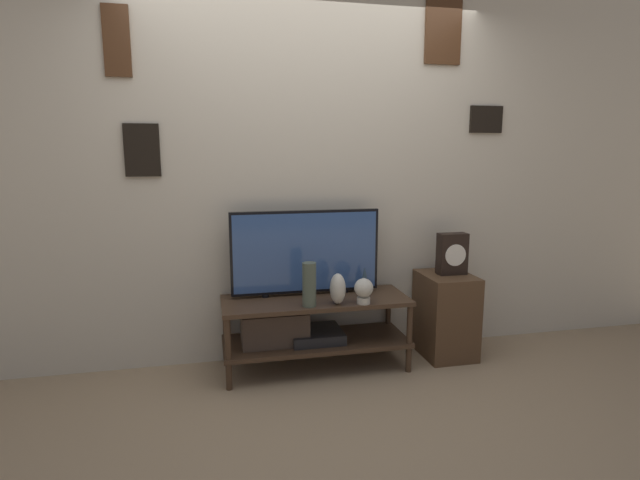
{
  "coord_description": "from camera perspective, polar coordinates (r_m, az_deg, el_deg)",
  "views": [
    {
      "loc": [
        -0.69,
        -2.95,
        1.5
      ],
      "look_at": [
        0.03,
        0.28,
        0.91
      ],
      "focal_mm": 28.0,
      "sensor_mm": 36.0,
      "label": 1
    }
  ],
  "objects": [
    {
      "name": "mantel_clock",
      "position": [
        3.75,
        14.87,
        -1.53
      ],
      "size": [
        0.21,
        0.11,
        0.3
      ],
      "color": "black",
      "rests_on": "side_table"
    },
    {
      "name": "ground_plane",
      "position": [
        3.38,
        0.54,
        -16.22
      ],
      "size": [
        12.0,
        12.0,
        0.0
      ],
      "primitive_type": "plane",
      "color": "#997F60"
    },
    {
      "name": "vase_tall_ceramic",
      "position": [
        3.24,
        -1.24,
        -5.12
      ],
      "size": [
        0.09,
        0.09,
        0.29
      ],
      "color": "#4C5647",
      "rests_on": "media_console"
    },
    {
      "name": "vase_slim_bronze",
      "position": [
        3.53,
        5.1,
        -4.67
      ],
      "size": [
        0.09,
        0.09,
        0.2
      ],
      "color": "#2D4251",
      "rests_on": "media_console"
    },
    {
      "name": "vase_urn_stoneware",
      "position": [
        3.31,
        2.04,
        -5.58
      ],
      "size": [
        0.1,
        0.13,
        0.21
      ],
      "color": "beige",
      "rests_on": "media_console"
    },
    {
      "name": "side_table",
      "position": [
        3.85,
        14.14,
        -8.28
      ],
      "size": [
        0.36,
        0.44,
        0.61
      ],
      "color": "#513823",
      "rests_on": "ground_plane"
    },
    {
      "name": "media_console",
      "position": [
        3.49,
        -2.15,
        -9.72
      ],
      "size": [
        1.28,
        0.47,
        0.5
      ],
      "color": "#422D1E",
      "rests_on": "ground_plane"
    },
    {
      "name": "television",
      "position": [
        3.46,
        -1.65,
        -1.37
      ],
      "size": [
        1.04,
        0.05,
        0.6
      ],
      "color": "black",
      "rests_on": "media_console"
    },
    {
      "name": "decorative_bust",
      "position": [
        3.32,
        5.01,
        -5.67
      ],
      "size": [
        0.13,
        0.13,
        0.17
      ],
      "color": "beige",
      "rests_on": "media_console"
    },
    {
      "name": "wall_back",
      "position": [
        3.59,
        -1.48,
        7.79
      ],
      "size": [
        6.4,
        0.08,
        2.7
      ],
      "color": "beige",
      "rests_on": "ground_plane"
    }
  ]
}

